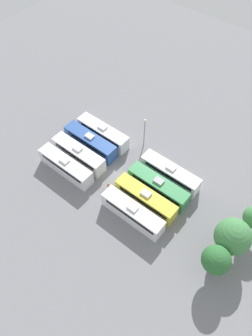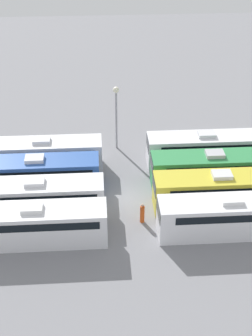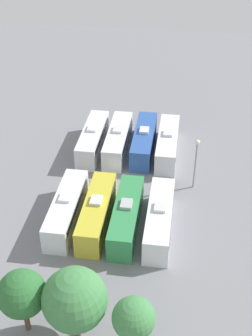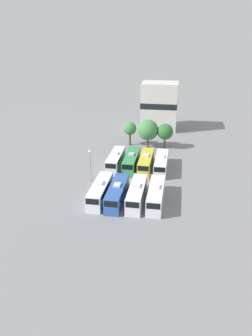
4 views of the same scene
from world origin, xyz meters
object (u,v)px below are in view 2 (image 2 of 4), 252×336
bus_2 (37,197)px  worker_person (142,214)px  bus_7 (230,216)px  bus_1 (37,174)px  light_pole (116,107)px  bus_4 (205,148)px  bus_5 (213,169)px  bus_6 (220,190)px  bus_3 (34,224)px  bus_0 (43,155)px

bus_2 → worker_person: (1.65, 8.50, -0.82)m
bus_2 → bus_7: 15.46m
bus_1 → light_pole: 10.47m
bus_2 → bus_7: (3.33, 15.10, 0.00)m
bus_7 → bus_2: bearing=-102.5°
bus_1 → light_pole: size_ratio=1.65×
worker_person → bus_4: bearing=141.2°
bus_5 → bus_6: (3.27, -0.15, 0.00)m
bus_2 → bus_5: 15.67m
bus_3 → bus_5: same height
bus_6 → worker_person: bearing=-75.8°
bus_3 → bus_4: bearing=124.0°
bus_4 → worker_person: size_ratio=6.16×
bus_0 → light_pole: 8.46m
bus_1 → bus_5: bearing=89.3°
bus_5 → light_pole: light_pole is taller
worker_person → light_pole: size_ratio=0.27×
bus_7 → light_pole: bearing=-149.3°
bus_1 → bus_3: 6.92m
bus_3 → bus_6: 15.41m
bus_5 → bus_7: same height
bus_0 → worker_person: size_ratio=6.16×
bus_2 → bus_4: 16.80m
bus_4 → worker_person: bearing=-38.8°
bus_0 → light_pole: (-3.65, 7.02, 2.98)m
bus_4 → light_pole: size_ratio=1.65×
bus_4 → bus_5: bearing=-0.3°
bus_0 → bus_3: size_ratio=1.00×
bus_4 → light_pole: 9.52m
bus_0 → bus_2: same height
bus_1 → bus_4: bearing=102.1°
bus_3 → bus_7: same height
bus_7 → worker_person: bearing=-104.3°
bus_2 → bus_4: size_ratio=1.00×
light_pole → bus_4: bearing=67.3°
bus_2 → bus_3: bearing=2.4°
worker_person → bus_1: bearing=-120.2°
bus_1 → bus_4: (-3.36, 15.68, 0.00)m
bus_4 → bus_2: bearing=-65.9°
bus_6 → worker_person: (1.68, -6.67, -0.82)m
bus_7 → bus_4: bearing=178.7°
bus_2 → bus_4: bearing=114.1°
bus_4 → bus_7: (10.20, -0.23, 0.00)m
bus_5 → bus_6: 3.27m
bus_1 → bus_6: 15.89m
bus_0 → worker_person: bus_0 is taller
bus_0 → bus_4: (-0.17, 15.37, 0.00)m
bus_3 → bus_5: (-6.70, 15.17, 0.00)m
bus_4 → light_pole: light_pole is taller
worker_person → light_pole: 12.67m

